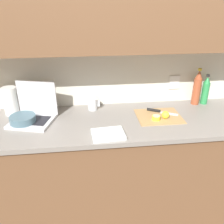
% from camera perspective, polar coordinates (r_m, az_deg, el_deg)
% --- Properties ---
extents(ground_plane, '(12.00, 12.00, 0.00)m').
position_cam_1_polar(ground_plane, '(2.44, 8.20, -21.14)').
color(ground_plane, brown).
rests_on(ground_plane, ground).
extents(wall_back, '(5.20, 0.38, 2.60)m').
position_cam_1_polar(wall_back, '(1.92, 9.37, 19.05)').
color(wall_back, silver).
rests_on(wall_back, ground_plane).
extents(counter_unit, '(2.53, 0.64, 0.92)m').
position_cam_1_polar(counter_unit, '(2.13, 9.51, -12.32)').
color(counter_unit, brown).
rests_on(counter_unit, ground_plane).
extents(laptop, '(0.37, 0.34, 0.28)m').
position_cam_1_polar(laptop, '(1.90, -18.24, 0.10)').
color(laptop, silver).
rests_on(laptop, counter_unit).
extents(cutting_board, '(0.35, 0.28, 0.01)m').
position_cam_1_polar(cutting_board, '(1.91, 11.18, -1.01)').
color(cutting_board, tan).
rests_on(cutting_board, counter_unit).
extents(knife, '(0.24, 0.14, 0.02)m').
position_cam_1_polar(knife, '(1.97, 10.79, 0.26)').
color(knife, silver).
rests_on(knife, cutting_board).
extents(lemon_half_cut, '(0.06, 0.06, 0.03)m').
position_cam_1_polar(lemon_half_cut, '(1.84, 10.57, -1.35)').
color(lemon_half_cut, yellow).
rests_on(lemon_half_cut, cutting_board).
extents(lemon_whole_beside, '(0.06, 0.06, 0.06)m').
position_cam_1_polar(lemon_whole_beside, '(1.87, 12.73, -0.67)').
color(lemon_whole_beside, yellow).
rests_on(lemon_whole_beside, cutting_board).
extents(bottle_green_soda, '(0.06, 0.06, 0.26)m').
position_cam_1_polar(bottle_green_soda, '(2.23, 21.57, 4.84)').
color(bottle_green_soda, '#2D934C').
rests_on(bottle_green_soda, counter_unit).
extents(bottle_oil_tall, '(0.07, 0.07, 0.32)m').
position_cam_1_polar(bottle_oil_tall, '(2.18, 19.77, 5.46)').
color(bottle_oil_tall, '#A34C2D').
rests_on(bottle_oil_tall, counter_unit).
extents(measuring_cup, '(0.10, 0.08, 0.10)m').
position_cam_1_polar(measuring_cup, '(1.99, -4.65, 1.92)').
color(measuring_cup, silver).
rests_on(measuring_cup, counter_unit).
extents(bowl_white, '(0.19, 0.19, 0.07)m').
position_cam_1_polar(bowl_white, '(1.87, -20.64, -1.84)').
color(bowl_white, slate).
rests_on(bowl_white, counter_unit).
extents(paper_towel_roll, '(0.12, 0.12, 0.22)m').
position_cam_1_polar(paper_towel_roll, '(2.05, -23.19, 2.47)').
color(paper_towel_roll, white).
rests_on(paper_towel_roll, counter_unit).
extents(dish_towel, '(0.23, 0.18, 0.02)m').
position_cam_1_polar(dish_towel, '(1.62, -0.96, -5.34)').
color(dish_towel, white).
rests_on(dish_towel, counter_unit).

